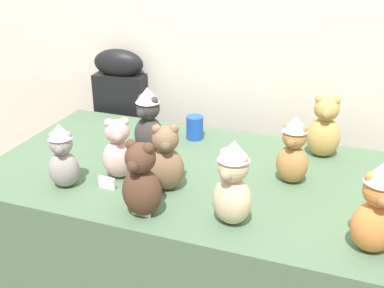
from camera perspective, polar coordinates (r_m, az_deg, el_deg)
The scene contains 15 objects.
wall_back at distance 2.44m, azimuth 6.04°, elevation 16.38°, with size 7.00×0.08×2.60m, color silver.
display_table at distance 2.15m, azimuth 0.00°, elevation -11.88°, with size 1.67×0.93×0.73m, color #4C6B4C.
instrument_case at distance 2.77m, azimuth -8.22°, elevation 0.64°, with size 0.29×0.14×1.05m.
teddy_bear_ginger at distance 1.52m, azimuth 21.28°, elevation -7.24°, with size 0.16×0.14×0.30m.
teddy_bear_mocha at distance 1.77m, azimuth -3.12°, elevation -1.88°, with size 0.17×0.16×0.26m.
teddy_bear_caramel at distance 1.85m, azimuth 12.03°, elevation -0.76°, with size 0.14×0.12×0.28m.
teddy_bear_ash at distance 1.85m, azimuth -15.26°, elevation -1.46°, with size 0.15×0.14×0.26m.
teddy_bear_sand at distance 1.56m, azimuth 4.87°, elevation -4.78°, with size 0.16×0.15×0.30m.
teddy_bear_blush at distance 1.88m, azimuth -8.79°, elevation -0.72°, with size 0.17×0.16×0.25m.
teddy_bear_charcoal at distance 2.05m, azimuth -5.23°, elevation 2.67°, with size 0.16×0.15×0.30m.
teddy_bear_cocoa at distance 1.62m, azimuth -6.09°, elevation -4.46°, with size 0.15×0.13×0.28m.
teddy_bear_honey at distance 2.10m, azimuth 15.58°, elevation 1.83°, with size 0.15×0.13×0.28m.
party_cup_blue at distance 2.23m, azimuth 0.33°, elevation 1.99°, with size 0.08×0.08×0.11m, color blue.
name_card_front_left at distance 1.66m, azimuth -6.13°, elevation -7.81°, with size 0.07×0.01×0.05m, color white.
name_card_front_middle at distance 1.84m, azimuth -10.21°, elevation -4.65°, with size 0.07×0.01×0.05m, color white.
Camera 1 is at (0.59, -1.37, 1.64)m, focal length 44.53 mm.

